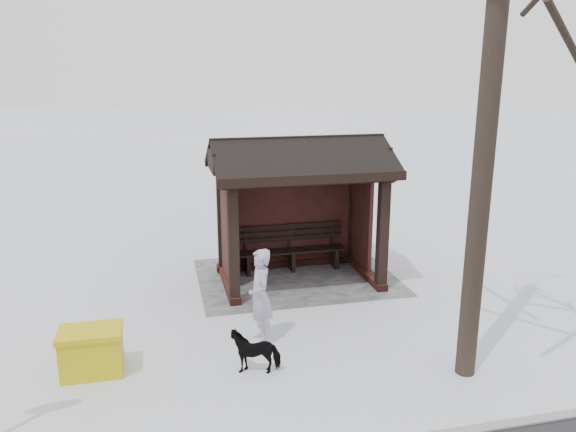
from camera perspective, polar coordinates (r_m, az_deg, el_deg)
The scene contains 6 objects.
ground at distance 12.10m, azimuth 1.08°, elevation -6.56°, with size 120.00×120.00×0.00m, color silver.
trampled_patch at distance 12.28m, azimuth 0.85°, elevation -6.19°, with size 4.20×3.20×0.02m, color #99999F.
bus_shelter at distance 11.64m, azimuth 0.94°, elevation 3.69°, with size 3.60×2.40×3.09m.
pedestrian at distance 9.25m, azimuth -2.83°, elevation -8.17°, with size 0.59×0.38×1.61m, color #AEA2BE.
dog at distance 8.66m, azimuth -3.32°, elevation -13.42°, with size 0.34×0.76×0.64m, color black.
grit_bin at distance 9.01m, azimuth -19.32°, elevation -12.83°, with size 0.92×0.64×0.70m.
Camera 1 is at (2.80, 10.91, 4.42)m, focal length 35.00 mm.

